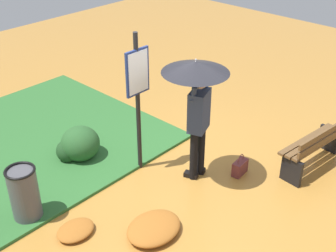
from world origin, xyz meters
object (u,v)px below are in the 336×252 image
at_px(person_with_umbrella, 197,90).
at_px(handbag, 240,167).
at_px(info_sign_post, 138,88).
at_px(park_bench, 315,145).
at_px(trash_bin, 24,194).

height_order(person_with_umbrella, handbag, person_with_umbrella).
xyz_separation_m(info_sign_post, park_bench, (-1.95, 2.05, -1.04)).
bearing_deg(person_with_umbrella, park_bench, 142.25).
distance_m(person_with_umbrella, trash_bin, 2.79).
bearing_deg(trash_bin, info_sign_post, 171.92).
bearing_deg(handbag, info_sign_post, -53.59).
relative_size(person_with_umbrella, info_sign_post, 0.89).
xyz_separation_m(person_with_umbrella, trash_bin, (2.30, -1.11, -1.13)).
height_order(info_sign_post, trash_bin, info_sign_post).
bearing_deg(person_with_umbrella, handbag, 141.40).
distance_m(info_sign_post, trash_bin, 2.20).
bearing_deg(info_sign_post, trash_bin, -8.08).
bearing_deg(person_with_umbrella, info_sign_post, -65.91).
height_order(info_sign_post, handbag, info_sign_post).
height_order(info_sign_post, park_bench, info_sign_post).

